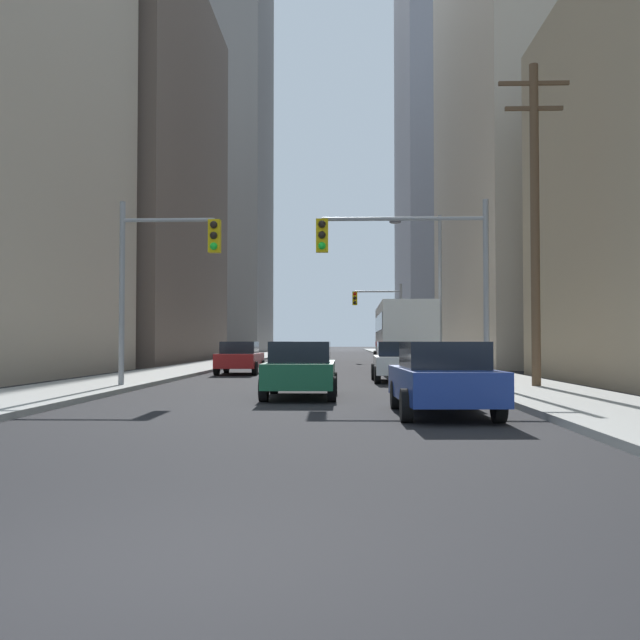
% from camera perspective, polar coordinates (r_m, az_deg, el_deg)
% --- Properties ---
extents(ground_plane, '(400.00, 400.00, 0.00)m').
position_cam_1_polar(ground_plane, '(4.99, -13.85, -19.50)').
color(ground_plane, black).
extents(sidewalk_left, '(3.51, 160.00, 0.15)m').
position_cam_1_polar(sidewalk_left, '(55.20, -6.71, -3.23)').
color(sidewalk_left, '#9E9E99').
rests_on(sidewalk_left, ground).
extents(sidewalk_right, '(3.51, 160.00, 0.15)m').
position_cam_1_polar(sidewalk_right, '(54.88, 7.77, -3.23)').
color(sidewalk_right, '#9E9E99').
rests_on(sidewalk_right, ground).
extents(city_bus, '(2.72, 11.54, 3.40)m').
position_cam_1_polar(city_bus, '(37.10, 6.66, -1.10)').
color(city_bus, silver).
rests_on(city_bus, ground).
extents(sedan_blue, '(1.97, 4.27, 1.52)m').
position_cam_1_polar(sedan_blue, '(14.89, 9.82, -4.61)').
color(sedan_blue, navy).
rests_on(sedan_blue, ground).
extents(sedan_green, '(1.95, 4.20, 1.52)m').
position_cam_1_polar(sedan_green, '(19.28, -1.55, -3.97)').
color(sedan_green, '#195938').
rests_on(sedan_green, ground).
extents(sedan_white, '(1.95, 4.23, 1.52)m').
position_cam_1_polar(sedan_white, '(27.12, 6.32, -3.32)').
color(sedan_white, white).
rests_on(sedan_white, ground).
extents(sedan_red, '(1.95, 4.20, 1.52)m').
position_cam_1_polar(sedan_red, '(33.39, -6.45, -3.02)').
color(sedan_red, maroon).
rests_on(sedan_red, ground).
extents(sedan_silver, '(1.95, 4.25, 1.52)m').
position_cam_1_polar(sedan_silver, '(55.87, -3.02, -2.51)').
color(sedan_silver, '#B7BABF').
rests_on(sedan_silver, ground).
extents(traffic_signal_near_left, '(3.25, 0.44, 6.00)m').
position_cam_1_polar(traffic_signal_near_left, '(23.18, -12.41, 4.48)').
color(traffic_signal_near_left, gray).
rests_on(traffic_signal_near_left, ground).
extents(traffic_signal_near_right, '(5.43, 0.44, 6.00)m').
position_cam_1_polar(traffic_signal_near_right, '(22.58, 7.25, 4.87)').
color(traffic_signal_near_right, gray).
rests_on(traffic_signal_near_right, ground).
extents(traffic_signal_far_right, '(3.84, 0.44, 6.00)m').
position_cam_1_polar(traffic_signal_far_right, '(55.17, 4.82, 0.89)').
color(traffic_signal_far_right, gray).
rests_on(traffic_signal_far_right, ground).
extents(utility_pole_right, '(2.20, 0.28, 10.24)m').
position_cam_1_polar(utility_pole_right, '(23.35, 16.88, 7.89)').
color(utility_pole_right, brown).
rests_on(utility_pole_right, ground).
extents(street_lamp_right, '(2.47, 0.32, 7.50)m').
position_cam_1_polar(street_lamp_right, '(33.95, 8.97, 3.40)').
color(street_lamp_right, gray).
rests_on(street_lamp_right, ground).
extents(building_left_mid_office, '(22.04, 24.86, 28.51)m').
position_cam_1_polar(building_left_mid_office, '(57.67, -20.59, 11.13)').
color(building_left_mid_office, '#66564C').
rests_on(building_left_mid_office, ground).
extents(building_left_far_tower, '(14.60, 19.91, 73.87)m').
position_cam_1_polar(building_left_far_tower, '(103.64, -8.54, 18.26)').
color(building_left_far_tower, gray).
rests_on(building_left_far_tower, ground).
extents(building_right_mid_block, '(23.36, 24.61, 32.85)m').
position_cam_1_polar(building_right_mid_block, '(55.18, 23.35, 14.08)').
color(building_right_mid_block, '#B7A893').
rests_on(building_right_mid_block, ground).
extents(building_right_far_highrise, '(23.23, 25.05, 59.06)m').
position_cam_1_polar(building_right_far_highrise, '(99.75, 13.42, 14.62)').
color(building_right_far_highrise, '#93939E').
rests_on(building_right_far_highrise, ground).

